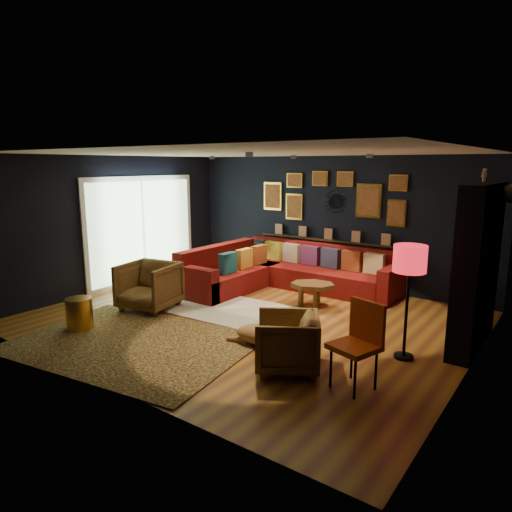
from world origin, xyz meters
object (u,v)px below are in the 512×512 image
Objects in this scene: sectional at (279,273)px; dog at (269,332)px; armchair_right at (287,339)px; gold_stool at (79,314)px; orange_chair at (360,337)px; floor_lamp at (410,264)px; armchair_left at (149,284)px; coffee_table at (312,287)px; pouf at (243,276)px.

sectional is 3.00m from dog.
armchair_right is 1.57× the size of gold_stool.
floor_lamp is at bearing 97.59° from orange_chair.
gold_stool is (-0.09, -1.27, -0.20)m from armchair_left.
floor_lamp is (2.01, -1.22, 0.89)m from coffee_table.
armchair_left is (-1.07, -2.41, 0.12)m from sectional.
orange_chair is 1.51m from dog.
armchair_right reaches higher than dog.
orange_chair is (1.85, -2.27, 0.24)m from coffee_table.
sectional is at bearing 149.80° from coffee_table.
pouf is at bearing 161.02° from orange_chair.
armchair_left is at bearing -114.03° from sectional.
coffee_table is at bearing 53.33° from gold_stool.
pouf is at bearing 119.95° from dog.
pouf is 2.15m from armchair_left.
orange_chair is at bearing -44.62° from sectional.
sectional is 4.15m from orange_chair.
sectional is 3.74m from floor_lamp.
coffee_table is at bearing 27.52° from armchair_left.
floor_lamp is (3.80, -1.55, 1.02)m from pouf.
coffee_table is 0.97× the size of orange_chair.
armchair_right is at bearing -44.36° from pouf.
sectional is at bearing 72.46° from gold_stool.
armchair_right reaches higher than coffee_table.
dog is (-1.43, 0.33, -0.35)m from orange_chair.
coffee_table is at bearing 170.70° from armchair_right.
coffee_table is at bearing -30.20° from sectional.
pouf is at bearing 157.81° from floor_lamp.
sectional reaches higher than pouf.
dog is (0.42, -1.94, -0.12)m from coffee_table.
armchair_left reaches higher than coffee_table.
coffee_table is 2.56m from armchair_right.
sectional is 6.28× the size of pouf.
armchair_right is at bearing -67.64° from coffee_table.
orange_chair is at bearing 64.86° from armchair_right.
floor_lamp reaches higher than orange_chair.
armchair_left reaches higher than pouf.
armchair_left is at bearing -100.49° from pouf.
armchair_left reaches higher than armchair_right.
sectional reaches higher than dog.
gold_stool reaches higher than dog.
orange_chair is at bearing -99.01° from floor_lamp.
orange_chair reaches higher than sectional.
orange_chair is at bearing -18.66° from armchair_left.
dog is at bearing -45.84° from pouf.
dog is (2.68, 1.10, -0.02)m from gold_stool.
coffee_table is 1.25× the size of armchair_right.
armchair_right is at bearing -55.40° from sectional.
armchair_right is 0.78× the size of orange_chair.
armchair_left is 0.91× the size of orange_chair.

